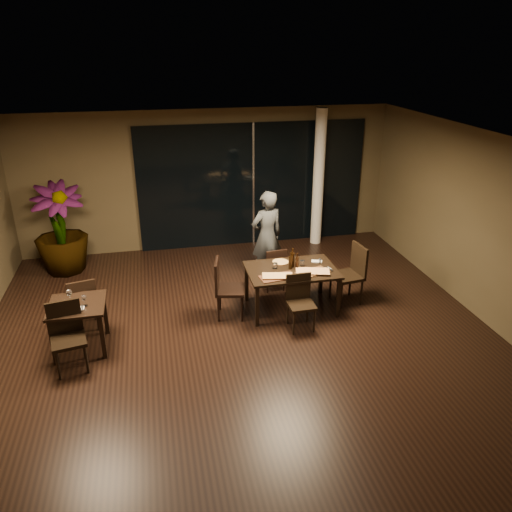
% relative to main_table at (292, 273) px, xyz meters
% --- Properties ---
extents(ground, '(8.00, 8.00, 0.00)m').
position_rel_main_table_xyz_m(ground, '(-1.00, -0.80, -0.68)').
color(ground, black).
rests_on(ground, ground).
extents(wall_back, '(8.00, 0.10, 3.00)m').
position_rel_main_table_xyz_m(wall_back, '(-1.00, 3.25, 0.82)').
color(wall_back, '#443924').
rests_on(wall_back, ground).
extents(wall_front, '(8.00, 0.10, 3.00)m').
position_rel_main_table_xyz_m(wall_front, '(-1.00, -4.85, 0.82)').
color(wall_front, '#443924').
rests_on(wall_front, ground).
extents(wall_right, '(0.10, 8.00, 3.00)m').
position_rel_main_table_xyz_m(wall_right, '(3.05, -0.80, 0.82)').
color(wall_right, '#443924').
rests_on(wall_right, ground).
extents(ceiling, '(8.00, 8.00, 0.04)m').
position_rel_main_table_xyz_m(ceiling, '(-1.00, -0.80, 2.34)').
color(ceiling, silver).
rests_on(ceiling, wall_back).
extents(window_panel, '(5.00, 0.06, 2.70)m').
position_rel_main_table_xyz_m(window_panel, '(0.00, 3.16, 0.67)').
color(window_panel, black).
rests_on(window_panel, ground).
extents(column, '(0.24, 0.24, 3.00)m').
position_rel_main_table_xyz_m(column, '(1.40, 2.85, 0.82)').
color(column, white).
rests_on(column, ground).
extents(main_table, '(1.50, 1.00, 0.75)m').
position_rel_main_table_xyz_m(main_table, '(0.00, 0.00, 0.00)').
color(main_table, black).
rests_on(main_table, ground).
extents(side_table, '(0.80, 0.80, 0.75)m').
position_rel_main_table_xyz_m(side_table, '(-3.40, -0.50, -0.05)').
color(side_table, black).
rests_on(side_table, ground).
extents(chair_main_far, '(0.42, 0.42, 0.84)m').
position_rel_main_table_xyz_m(chair_main_far, '(-0.11, 0.73, -0.21)').
color(chair_main_far, black).
rests_on(chair_main_far, ground).
extents(chair_main_near, '(0.42, 0.42, 0.89)m').
position_rel_main_table_xyz_m(chair_main_near, '(-0.02, -0.57, -0.18)').
color(chair_main_near, black).
rests_on(chair_main_near, ground).
extents(chair_main_left, '(0.56, 0.56, 1.01)m').
position_rel_main_table_xyz_m(chair_main_left, '(-1.14, -0.00, -0.11)').
color(chair_main_left, black).
rests_on(chair_main_left, ground).
extents(chair_main_right, '(0.55, 0.55, 1.05)m').
position_rel_main_table_xyz_m(chair_main_right, '(1.11, 0.05, -0.09)').
color(chair_main_right, black).
rests_on(chair_main_right, ground).
extents(chair_side_far, '(0.51, 0.51, 0.91)m').
position_rel_main_table_xyz_m(chair_side_far, '(-3.40, 0.02, -0.17)').
color(chair_side_far, black).
rests_on(chair_side_far, ground).
extents(chair_side_near, '(0.54, 0.54, 0.99)m').
position_rel_main_table_xyz_m(chair_side_near, '(-3.51, -0.94, -0.12)').
color(chair_side_near, black).
rests_on(chair_side_near, ground).
extents(diner, '(0.69, 0.55, 1.76)m').
position_rel_main_table_xyz_m(diner, '(-0.14, 1.24, 0.21)').
color(diner, '#313436').
rests_on(diner, ground).
extents(potted_plant, '(1.21, 1.21, 1.80)m').
position_rel_main_table_xyz_m(potted_plant, '(-4.00, 2.43, 0.22)').
color(potted_plant, '#1E4E1A').
rests_on(potted_plant, ground).
extents(pizza_board_left, '(0.61, 0.36, 0.01)m').
position_rel_main_table_xyz_m(pizza_board_left, '(-0.31, -0.26, 0.08)').
color(pizza_board_left, '#442416').
rests_on(pizza_board_left, main_table).
extents(pizza_board_right, '(0.61, 0.44, 0.01)m').
position_rel_main_table_xyz_m(pizza_board_right, '(0.30, -0.21, 0.08)').
color(pizza_board_right, '#4C2E18').
rests_on(pizza_board_right, main_table).
extents(oblong_pizza_left, '(0.50, 0.30, 0.02)m').
position_rel_main_table_xyz_m(oblong_pizza_left, '(-0.31, -0.26, 0.10)').
color(oblong_pizza_left, maroon).
rests_on(oblong_pizza_left, pizza_board_left).
extents(oblong_pizza_right, '(0.58, 0.38, 0.02)m').
position_rel_main_table_xyz_m(oblong_pizza_right, '(0.30, -0.21, 0.10)').
color(oblong_pizza_right, maroon).
rests_on(oblong_pizza_right, pizza_board_right).
extents(round_pizza, '(0.27, 0.27, 0.01)m').
position_rel_main_table_xyz_m(round_pizza, '(-0.12, 0.30, 0.08)').
color(round_pizza, red).
rests_on(round_pizza, main_table).
extents(bottle_a, '(0.06, 0.06, 0.29)m').
position_rel_main_table_xyz_m(bottle_a, '(-0.01, 0.03, 0.22)').
color(bottle_a, black).
rests_on(bottle_a, main_table).
extents(bottle_b, '(0.06, 0.06, 0.28)m').
position_rel_main_table_xyz_m(bottle_b, '(0.09, -0.01, 0.22)').
color(bottle_b, black).
rests_on(bottle_b, main_table).
extents(bottle_c, '(0.07, 0.07, 0.33)m').
position_rel_main_table_xyz_m(bottle_c, '(0.04, 0.09, 0.24)').
color(bottle_c, black).
rests_on(bottle_c, main_table).
extents(tumbler_left, '(0.08, 0.08, 0.09)m').
position_rel_main_table_xyz_m(tumbler_left, '(-0.26, 0.09, 0.12)').
color(tumbler_left, white).
rests_on(tumbler_left, main_table).
extents(tumbler_right, '(0.08, 0.08, 0.10)m').
position_rel_main_table_xyz_m(tumbler_right, '(0.21, 0.09, 0.12)').
color(tumbler_right, white).
rests_on(tumbler_right, main_table).
extents(napkin_near, '(0.21, 0.17, 0.01)m').
position_rel_main_table_xyz_m(napkin_near, '(0.55, -0.15, 0.08)').
color(napkin_near, white).
rests_on(napkin_near, main_table).
extents(napkin_far, '(0.20, 0.16, 0.01)m').
position_rel_main_table_xyz_m(napkin_far, '(0.51, 0.20, 0.08)').
color(napkin_far, silver).
rests_on(napkin_far, main_table).
extents(wine_glass_a, '(0.09, 0.09, 0.20)m').
position_rel_main_table_xyz_m(wine_glass_a, '(-3.49, -0.42, 0.17)').
color(wine_glass_a, white).
rests_on(wine_glass_a, side_table).
extents(wine_glass_b, '(0.07, 0.07, 0.17)m').
position_rel_main_table_xyz_m(wine_glass_b, '(-3.27, -0.58, 0.16)').
color(wine_glass_b, white).
rests_on(wine_glass_b, side_table).
extents(side_napkin, '(0.18, 0.12, 0.01)m').
position_rel_main_table_xyz_m(side_napkin, '(-3.37, -0.66, 0.08)').
color(side_napkin, white).
rests_on(side_napkin, side_table).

